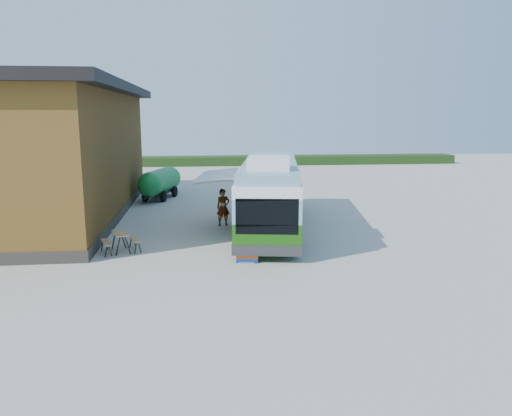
{
  "coord_description": "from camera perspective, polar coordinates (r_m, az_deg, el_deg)",
  "views": [
    {
      "loc": [
        -1.94,
        -19.67,
        5.82
      ],
      "look_at": [
        0.63,
        3.56,
        1.4
      ],
      "focal_mm": 35.0,
      "sensor_mm": 36.0,
      "label": 1
    }
  ],
  "objects": [
    {
      "name": "bus",
      "position": [
        25.62,
        1.64,
        1.97
      ],
      "size": [
        4.81,
        13.41,
        4.04
      ],
      "rotation": [
        0.0,
        0.0,
        -0.16
      ],
      "color": "#1E5E0F",
      "rests_on": "ground"
    },
    {
      "name": "awning",
      "position": [
        25.22,
        -3.03,
        4.14
      ],
      "size": [
        3.4,
        4.78,
        0.53
      ],
      "rotation": [
        0.0,
        0.0,
        -0.16
      ],
      "color": "white",
      "rests_on": "ground"
    },
    {
      "name": "hedge",
      "position": [
        58.76,
        3.47,
        5.49
      ],
      "size": [
        40.0,
        3.0,
        1.0
      ],
      "primitive_type": "cube",
      "color": "#264419",
      "rests_on": "ground"
    },
    {
      "name": "ground",
      "position": [
        20.6,
        -0.65,
        -5.7
      ],
      "size": [
        100.0,
        100.0,
        0.0
      ],
      "primitive_type": "plane",
      "color": "#BCB7AD",
      "rests_on": "ground"
    },
    {
      "name": "banner",
      "position": [
        19.65,
        -1.04,
        -4.01
      ],
      "size": [
        0.88,
        0.27,
        2.02
      ],
      "rotation": [
        0.0,
        0.0,
        -0.16
      ],
      "color": "navy",
      "rests_on": "ground"
    },
    {
      "name": "barn",
      "position": [
        30.96,
        -22.46,
        5.77
      ],
      "size": [
        9.6,
        21.2,
        7.5
      ],
      "color": "brown",
      "rests_on": "ground"
    },
    {
      "name": "picnic_table",
      "position": [
        22.06,
        -15.24,
        -3.28
      ],
      "size": [
        1.82,
        1.72,
        0.85
      ],
      "rotation": [
        0.0,
        0.0,
        0.32
      ],
      "color": "tan",
      "rests_on": "ground"
    },
    {
      "name": "person_a",
      "position": [
        26.28,
        -3.77,
        0.07
      ],
      "size": [
        0.79,
        0.59,
        1.96
      ],
      "primitive_type": "imported",
      "rotation": [
        0.0,
        0.0,
        0.18
      ],
      "color": "#999999",
      "rests_on": "ground"
    },
    {
      "name": "person_b",
      "position": [
        25.91,
        -0.91,
        -0.01
      ],
      "size": [
        1.21,
        1.23,
        2.01
      ],
      "primitive_type": "imported",
      "rotation": [
        0.0,
        0.0,
        -2.29
      ],
      "color": "#999999",
      "rests_on": "ground"
    },
    {
      "name": "slurry_tanker",
      "position": [
        35.2,
        -10.93,
        2.96
      ],
      "size": [
        2.71,
        5.43,
        2.07
      ],
      "rotation": [
        0.0,
        0.0,
        -0.29
      ],
      "color": "#167C33",
      "rests_on": "ground"
    }
  ]
}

